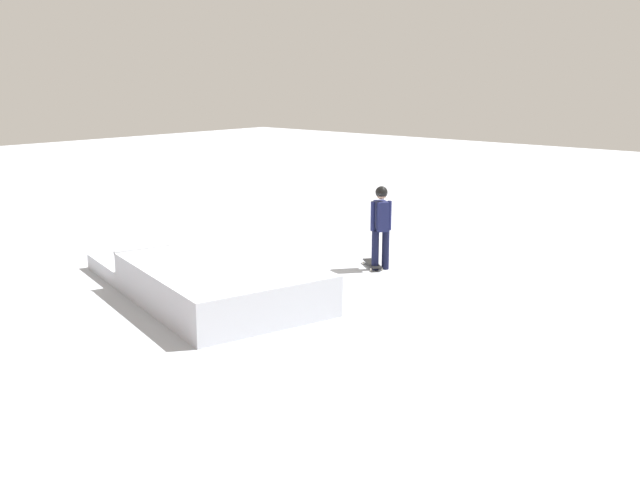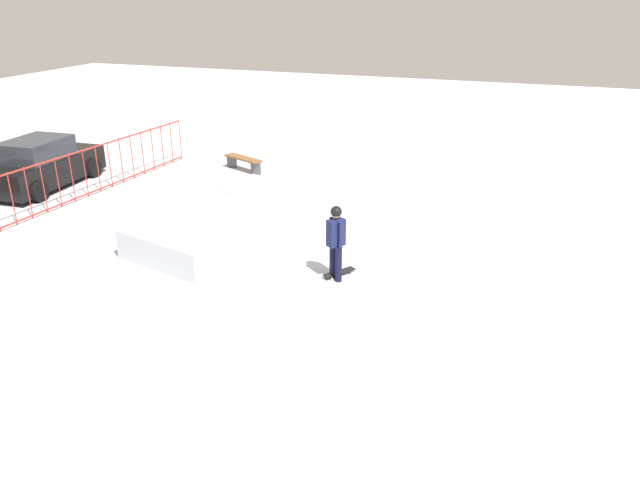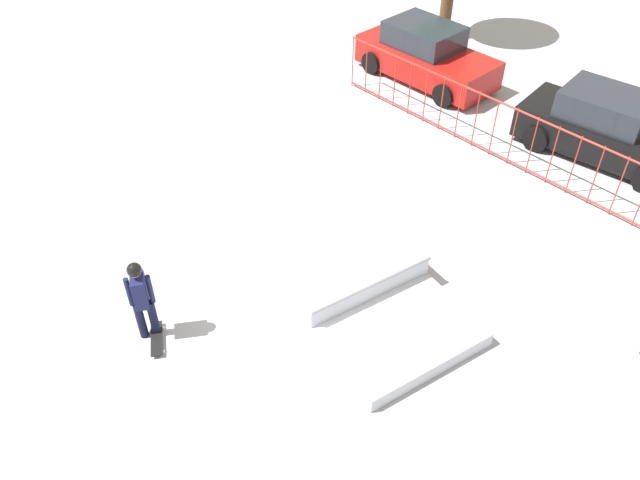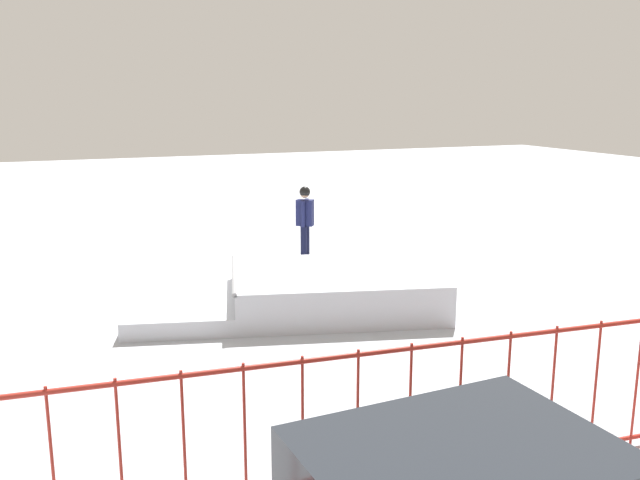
# 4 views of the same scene
# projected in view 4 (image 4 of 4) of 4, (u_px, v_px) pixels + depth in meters

# --- Properties ---
(ground_plane) EXTENTS (60.00, 60.00, 0.00)m
(ground_plane) POSITION_uv_depth(u_px,v_px,m) (246.00, 297.00, 12.89)
(ground_plane) COLOR #B2B7C1
(skate_ramp) EXTENTS (5.88, 3.87, 0.74)m
(skate_ramp) POSITION_uv_depth(u_px,v_px,m) (309.00, 293.00, 12.10)
(skate_ramp) COLOR silver
(skate_ramp) RESTS_ON ground
(skater) EXTENTS (0.44, 0.40, 1.73)m
(skater) POSITION_uv_depth(u_px,v_px,m) (305.00, 218.00, 15.54)
(skater) COLOR black
(skater) RESTS_ON ground
(skateboard) EXTENTS (0.77, 0.63, 0.09)m
(skateboard) POSITION_uv_depth(u_px,v_px,m) (296.00, 258.00, 15.68)
(skateboard) COLOR black
(skateboard) RESTS_ON ground
(perimeter_fence) EXTENTS (11.22, 0.92, 1.50)m
(perimeter_fence) POSITION_uv_depth(u_px,v_px,m) (435.00, 411.00, 6.59)
(perimeter_fence) COLOR #B22D23
(perimeter_fence) RESTS_ON ground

